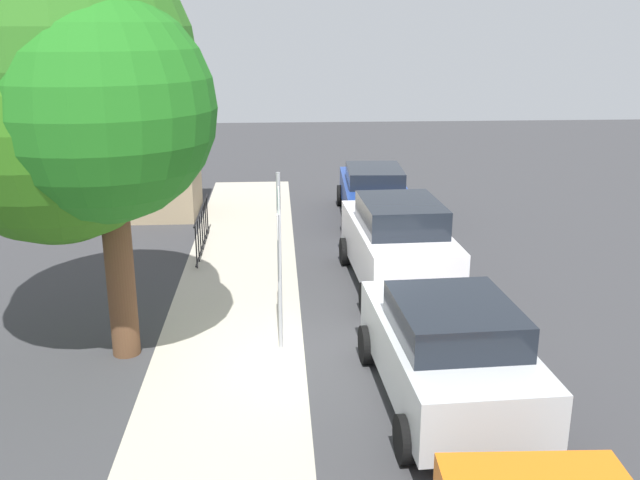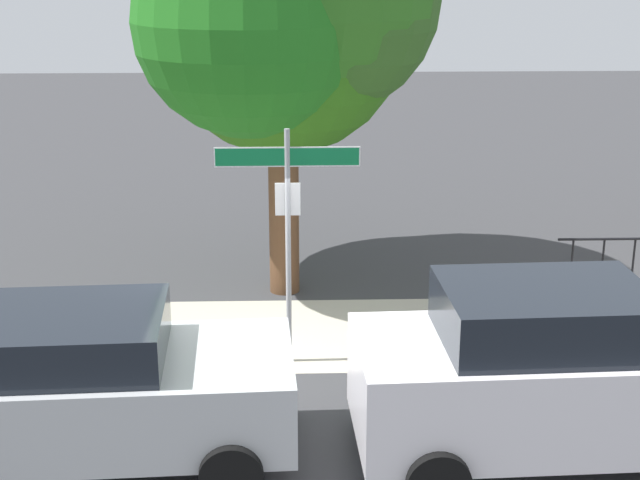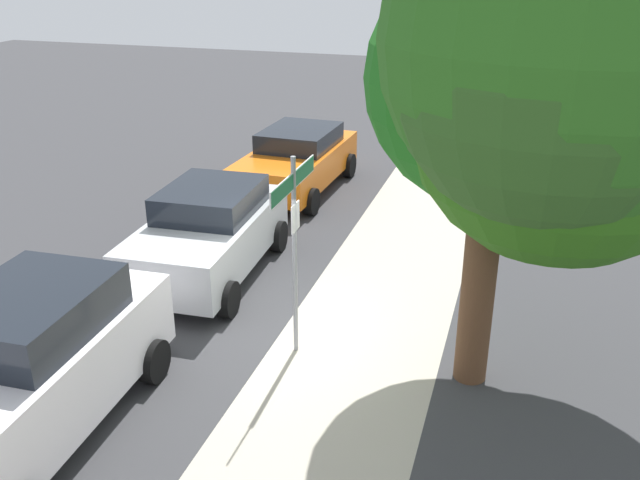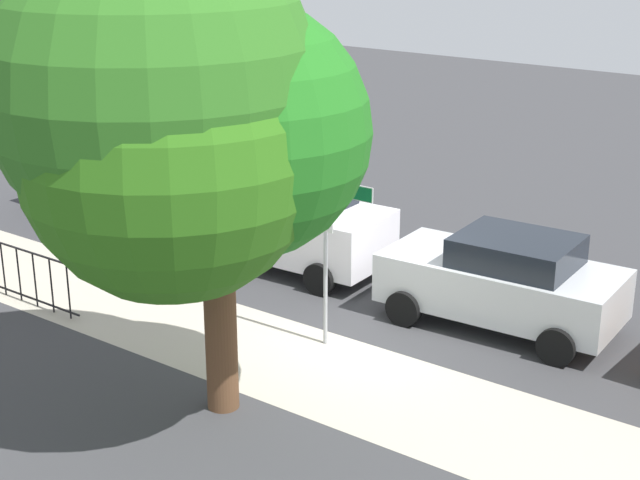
# 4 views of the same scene
# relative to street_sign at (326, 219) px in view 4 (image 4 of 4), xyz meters

# --- Properties ---
(ground_plane) EXTENTS (60.00, 60.00, 0.00)m
(ground_plane) POSITION_rel_street_sign_xyz_m (-0.43, -0.40, -2.22)
(ground_plane) COLOR #38383A
(sidewalk_strip) EXTENTS (24.00, 2.60, 0.00)m
(sidewalk_strip) POSITION_rel_street_sign_xyz_m (1.57, 0.90, -2.22)
(sidewalk_strip) COLOR #B3AA97
(sidewalk_strip) RESTS_ON ground_plane
(street_sign) EXTENTS (1.81, 0.07, 3.12)m
(street_sign) POSITION_rel_street_sign_xyz_m (0.00, 0.00, 0.00)
(street_sign) COLOR #9EA0A5
(street_sign) RESTS_ON ground_plane
(shade_tree) EXTENTS (4.70, 4.69, 7.01)m
(shade_tree) POSITION_rel_street_sign_xyz_m (0.08, 3.26, 2.23)
(shade_tree) COLOR brown
(shade_tree) RESTS_ON ground_plane
(car_silver) EXTENTS (4.21, 2.24, 1.70)m
(car_silver) POSITION_rel_street_sign_xyz_m (-2.07, -2.43, -1.35)
(car_silver) COLOR #BABCBE
(car_silver) RESTS_ON ground_plane
(car_white) EXTENTS (4.48, 2.15, 1.95)m
(car_white) POSITION_rel_street_sign_xyz_m (2.85, -2.52, -1.25)
(car_white) COLOR white
(car_white) RESTS_ON ground_plane
(car_blue) EXTENTS (4.49, 2.12, 1.54)m
(car_blue) POSITION_rel_street_sign_xyz_m (8.41, -2.77, -1.42)
(car_blue) COLOR navy
(car_blue) RESTS_ON ground_plane
(iron_fence) EXTENTS (3.30, 0.04, 1.07)m
(iron_fence) POSITION_rel_street_sign_xyz_m (5.71, 1.90, -1.66)
(iron_fence) COLOR black
(iron_fence) RESTS_ON ground_plane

